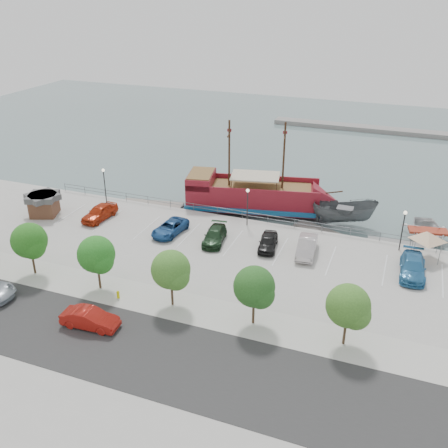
% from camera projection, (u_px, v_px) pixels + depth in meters
% --- Properties ---
extents(ground, '(160.00, 160.00, 0.00)m').
position_uv_depth(ground, '(226.00, 261.00, 49.87)').
color(ground, slate).
extents(land_slab, '(100.00, 58.00, 1.20)m').
position_uv_depth(land_slab, '(112.00, 409.00, 32.03)').
color(land_slab, '#A7A59E').
rests_on(land_slab, ground).
extents(street, '(100.00, 8.00, 0.04)m').
position_uv_depth(street, '(148.00, 353.00, 35.97)').
color(street, '#2C2C2C').
rests_on(street, land_slab).
extents(sidewalk, '(100.00, 4.00, 0.05)m').
position_uv_depth(sidewalk, '(184.00, 307.00, 41.02)').
color(sidewalk, '#B7B5AB').
rests_on(sidewalk, land_slab).
extents(seawall_railing, '(50.00, 0.06, 1.00)m').
position_uv_depth(seawall_railing, '(251.00, 216.00, 55.76)').
color(seawall_railing, '#555B60').
rests_on(seawall_railing, land_slab).
extents(far_shore, '(40.00, 3.00, 0.80)m').
position_uv_depth(far_shore, '(380.00, 130.00, 92.76)').
color(far_shore, gray).
rests_on(far_shore, ground).
extents(pirate_ship, '(18.68, 8.61, 11.58)m').
position_uv_depth(pirate_ship, '(264.00, 197.00, 59.66)').
color(pirate_ship, maroon).
rests_on(pirate_ship, ground).
extents(patrol_boat, '(7.80, 4.85, 2.83)m').
position_uv_depth(patrol_boat, '(344.00, 214.00, 56.44)').
color(patrol_boat, '#525659').
rests_on(patrol_boat, ground).
extents(speedboat, '(5.88, 7.40, 1.38)m').
position_uv_depth(speedboat, '(427.00, 234.00, 53.59)').
color(speedboat, silver).
rests_on(speedboat, ground).
extents(dock_west, '(7.88, 3.37, 0.44)m').
position_uv_depth(dock_west, '(152.00, 205.00, 61.76)').
color(dock_west, gray).
rests_on(dock_west, ground).
extents(dock_mid, '(6.98, 4.55, 0.39)m').
position_uv_depth(dock_mid, '(323.00, 233.00, 54.99)').
color(dock_mid, '#68635C').
rests_on(dock_mid, ground).
extents(dock_east, '(6.79, 2.43, 0.38)m').
position_uv_depth(dock_east, '(400.00, 245.00, 52.38)').
color(dock_east, gray).
rests_on(dock_east, ground).
extents(shed, '(3.97, 3.97, 2.55)m').
position_uv_depth(shed, '(44.00, 204.00, 56.78)').
color(shed, brown).
rests_on(shed, land_slab).
extents(canopy_tent, '(3.91, 3.91, 3.09)m').
position_uv_depth(canopy_tent, '(429.00, 232.00, 47.32)').
color(canopy_tent, slate).
rests_on(canopy_tent, land_slab).
extents(street_sedan, '(4.69, 1.93, 1.51)m').
position_uv_depth(street_sedan, '(90.00, 319.00, 38.37)').
color(street_sedan, '#AA1A12').
rests_on(street_sedan, street).
extents(fire_hydrant, '(0.26, 0.26, 0.74)m').
position_uv_depth(fire_hydrant, '(118.00, 294.00, 41.99)').
color(fire_hydrant, '#C4C102').
rests_on(fire_hydrant, sidewalk).
extents(lamp_post_left, '(0.36, 0.36, 4.28)m').
position_uv_depth(lamp_post_left, '(104.00, 179.00, 59.37)').
color(lamp_post_left, black).
rests_on(lamp_post_left, land_slab).
extents(lamp_post_mid, '(0.36, 0.36, 4.28)m').
position_uv_depth(lamp_post_mid, '(248.00, 201.00, 53.62)').
color(lamp_post_mid, black).
rests_on(lamp_post_mid, land_slab).
extents(lamp_post_right, '(0.36, 0.36, 4.28)m').
position_uv_depth(lamp_post_right, '(403.00, 224.00, 48.50)').
color(lamp_post_right, black).
rests_on(lamp_post_right, land_slab).
extents(tree_b, '(3.30, 3.20, 5.00)m').
position_uv_depth(tree_b, '(30.00, 242.00, 44.27)').
color(tree_b, '#473321').
rests_on(tree_b, sidewalk).
extents(tree_c, '(3.30, 3.20, 5.00)m').
position_uv_depth(tree_c, '(97.00, 256.00, 42.03)').
color(tree_c, '#473321').
rests_on(tree_c, sidewalk).
extents(tree_d, '(3.30, 3.20, 5.00)m').
position_uv_depth(tree_d, '(172.00, 271.00, 39.79)').
color(tree_d, '#473321').
rests_on(tree_d, sidewalk).
extents(tree_e, '(3.30, 3.20, 5.00)m').
position_uv_depth(tree_e, '(256.00, 288.00, 37.56)').
color(tree_e, '#473321').
rests_on(tree_e, sidewalk).
extents(tree_f, '(3.30, 3.20, 5.00)m').
position_uv_depth(tree_f, '(350.00, 308.00, 35.32)').
color(tree_f, '#473321').
rests_on(tree_f, sidewalk).
extents(parked_car_a, '(2.37, 5.03, 1.66)m').
position_uv_depth(parked_car_a, '(100.00, 212.00, 55.97)').
color(parked_car_a, '#B22D10').
rests_on(parked_car_a, land_slab).
extents(parked_car_c, '(2.80, 5.12, 1.36)m').
position_uv_depth(parked_car_c, '(170.00, 228.00, 52.75)').
color(parked_car_c, navy).
rests_on(parked_car_c, land_slab).
extents(parked_car_d, '(2.70, 5.05, 1.39)m').
position_uv_depth(parked_car_d, '(215.00, 236.00, 51.06)').
color(parked_car_d, black).
rests_on(parked_car_d, land_slab).
extents(parked_car_e, '(2.34, 4.48, 1.45)m').
position_uv_depth(parked_car_e, '(268.00, 242.00, 49.81)').
color(parked_car_e, black).
rests_on(parked_car_e, land_slab).
extents(parked_car_f, '(2.18, 5.05, 1.62)m').
position_uv_depth(parked_car_f, '(307.00, 247.00, 48.73)').
color(parked_car_f, '#BFB5B5').
rests_on(parked_car_f, land_slab).
extents(parked_car_h, '(2.44, 5.56, 1.59)m').
position_uv_depth(parked_car_h, '(413.00, 267.00, 45.28)').
color(parked_car_h, teal).
rests_on(parked_car_h, land_slab).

